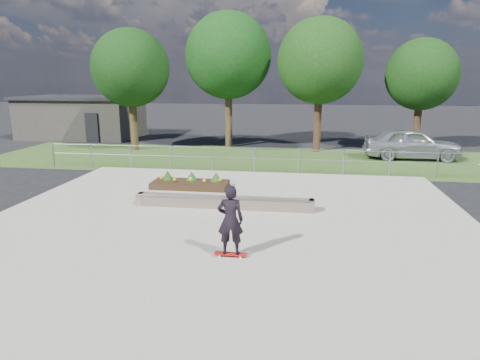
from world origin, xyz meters
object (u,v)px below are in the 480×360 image
skateboarder (230,220)px  parked_car (412,144)px  planter_bed (190,183)px  grind_ledge (224,202)px

skateboarder → parked_car: 16.24m
planter_bed → parked_car: size_ratio=0.60×
grind_ledge → parked_car: 13.46m
planter_bed → parked_car: parked_car is taller
grind_ledge → planter_bed: size_ratio=2.00×
planter_bed → parked_car: 12.96m
skateboarder → grind_ledge: bearing=102.9°
skateboarder → parked_car: size_ratio=0.36×
planter_bed → grind_ledge: bearing=-54.5°
planter_bed → skateboarder: (2.70, -6.44, 0.75)m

